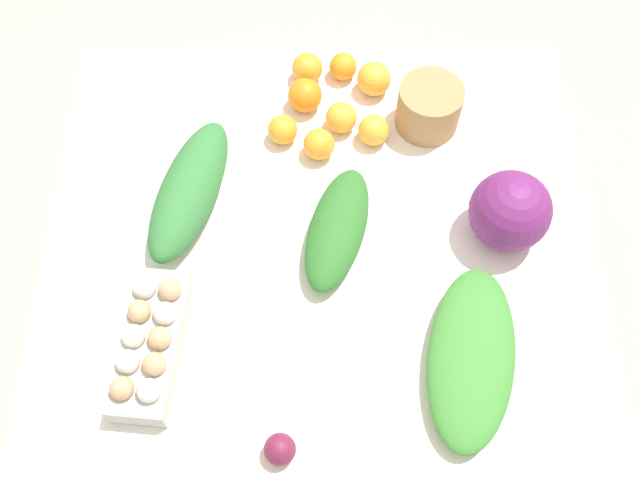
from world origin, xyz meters
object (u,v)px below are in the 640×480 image
at_px(cabbage_purple, 510,211).
at_px(greens_bunch_beet_tops, 471,357).
at_px(paper_bag, 429,107).
at_px(orange_6, 283,130).
at_px(egg_carton, 150,343).
at_px(orange_4, 341,117).
at_px(orange_2, 307,68).
at_px(orange_7, 374,130).
at_px(beet_root, 280,449).
at_px(orange_1, 374,79).
at_px(orange_0, 305,95).
at_px(greens_bunch_chard, 189,190).
at_px(greens_bunch_dandelion, 337,229).
at_px(orange_3, 321,145).
at_px(orange_5, 343,67).

xyz_separation_m(cabbage_purple, greens_bunch_beet_tops, (-0.10, -0.29, -0.05)).
relative_size(paper_bag, orange_6, 2.15).
bearing_deg(greens_bunch_beet_tops, egg_carton, 177.16).
bearing_deg(orange_4, cabbage_purple, -39.93).
bearing_deg(orange_2, orange_7, -50.85).
xyz_separation_m(paper_bag, beet_root, (-0.32, -0.74, -0.03)).
bearing_deg(orange_1, orange_0, -163.63).
bearing_deg(egg_carton, orange_1, -29.36).
bearing_deg(greens_bunch_chard, orange_6, 41.11).
xyz_separation_m(greens_bunch_chard, orange_6, (0.19, 0.17, -0.02)).
distance_m(greens_bunch_dandelion, orange_1, 0.41).
distance_m(egg_carton, greens_bunch_chard, 0.34).
bearing_deg(beet_root, orange_1, 76.32).
xyz_separation_m(egg_carton, orange_6, (0.24, 0.50, -0.01)).
relative_size(egg_carton, orange_3, 4.29).
distance_m(egg_carton, orange_4, 0.65).
height_order(paper_bag, greens_bunch_beet_tops, paper_bag).
bearing_deg(orange_2, orange_4, -62.29).
height_order(greens_bunch_dandelion, orange_5, greens_bunch_dandelion).
height_order(orange_0, orange_1, same).
relative_size(orange_2, orange_6, 1.08).
bearing_deg(greens_bunch_beet_tops, orange_2, 113.38).
relative_size(orange_0, orange_5, 1.21).
bearing_deg(beet_root, egg_carton, 141.57).
bearing_deg(orange_2, orange_1, -13.54).
bearing_deg(beet_root, orange_5, 81.41).
bearing_deg(greens_bunch_dandelion, orange_2, 98.08).
bearing_deg(orange_4, orange_7, -26.66).
distance_m(greens_bunch_beet_tops, orange_0, 0.70).
bearing_deg(orange_4, greens_bunch_dandelion, -92.96).
bearing_deg(orange_2, egg_carton, -113.50).
bearing_deg(orange_1, beet_root, -103.68).
relative_size(cabbage_purple, orange_2, 2.30).
height_order(orange_1, orange_6, orange_1).
relative_size(orange_0, orange_1, 1.00).
xyz_separation_m(orange_3, orange_7, (0.12, 0.04, -0.00)).
height_order(orange_0, orange_5, orange_0).
bearing_deg(greens_bunch_dandelion, greens_bunch_beet_tops, -48.36).
bearing_deg(greens_bunch_chard, orange_1, 37.38).
distance_m(greens_bunch_dandelion, orange_6, 0.28).
bearing_deg(orange_4, orange_1, 54.05).
relative_size(beet_root, orange_5, 0.89).
bearing_deg(orange_7, greens_bunch_dandelion, -108.83).
height_order(greens_bunch_chard, greens_bunch_beet_tops, greens_bunch_chard).
height_order(orange_0, orange_2, orange_0).
relative_size(orange_3, orange_7, 1.01).
distance_m(cabbage_purple, paper_bag, 0.32).
height_order(orange_4, orange_5, orange_4).
bearing_deg(orange_4, paper_bag, 3.29).
bearing_deg(greens_bunch_dandelion, orange_1, 76.74).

